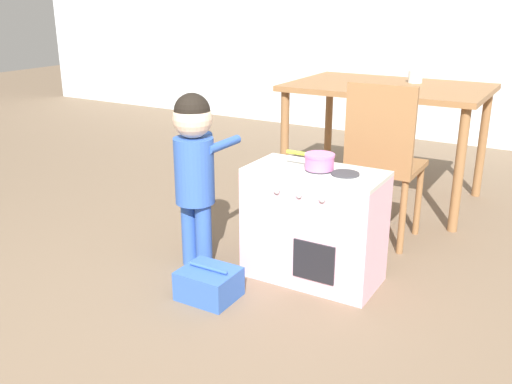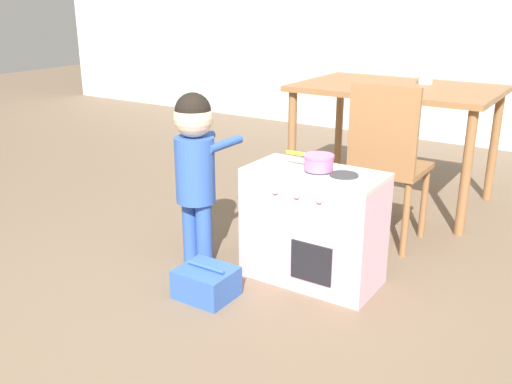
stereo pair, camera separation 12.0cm
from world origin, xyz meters
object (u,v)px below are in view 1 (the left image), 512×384
Objects in this scene: child_figure at (194,158)px; play_kitchen at (314,225)px; cup_on_table at (415,77)px; dining_chair_near at (383,160)px; toy_basket at (209,284)px; dining_table at (388,99)px; toy_pot at (319,160)px.

play_kitchen is at bearing 16.91° from child_figure.
dining_chair_near is at bearing -83.03° from cup_on_table.
toy_basket is 2.75× the size of cup_on_table.
child_figure is 0.71× the size of dining_table.
child_figure reaches higher than dining_table.
child_figure is (-0.58, -0.17, -0.03)m from toy_pot.
dining_chair_near reaches higher than toy_basket.
dining_table is (0.23, 1.74, 0.61)m from toy_basket.
dining_chair_near is at bearing 65.36° from toy_basket.
toy_basket is at bearing -100.30° from cup_on_table.
dining_table reaches higher than toy_pot.
play_kitchen is at bearing 52.35° from toy_basket.
cup_on_table is (-0.11, 0.91, 0.33)m from dining_chair_near.
cup_on_table is at bearing 89.15° from play_kitchen.
play_kitchen is 6.97× the size of cup_on_table.
toy_pot is 0.26× the size of dining_chair_near.
cup_on_table is at bearing 79.70° from toy_basket.
toy_pot is 2.59× the size of cup_on_table.
toy_basket is at bearing -97.41° from dining_table.
cup_on_table is at bearing 96.97° from dining_chair_near.
child_figure is at bearing -163.40° from toy_pot.
dining_table is 0.80m from dining_chair_near.
dining_chair_near reaches higher than dining_table.
child_figure reaches higher than toy_pot.
cup_on_table reaches higher than dining_table.
cup_on_table reaches higher than toy_pot.
play_kitchen is 0.51× the size of dining_table.
cup_on_table is (0.02, 1.50, 0.54)m from play_kitchen.
cup_on_table reaches higher than toy_basket.
play_kitchen reaches higher than toy_basket.
dining_table is at bearing 107.52° from dining_chair_near.
cup_on_table is (0.35, 1.92, 0.74)m from toy_basket.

